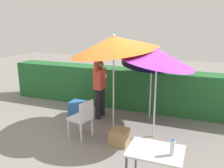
{
  "coord_description": "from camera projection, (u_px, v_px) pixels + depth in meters",
  "views": [
    {
      "loc": [
        2.02,
        -4.86,
        2.55
      ],
      "look_at": [
        0.0,
        0.3,
        1.1
      ],
      "focal_mm": 37.49,
      "sensor_mm": 36.0,
      "label": 1
    }
  ],
  "objects": [
    {
      "name": "crate_cardboard",
      "position": [
        119.0,
        137.0,
        5.04
      ],
      "size": [
        0.38,
        0.38,
        0.33
      ],
      "primitive_type": "cube",
      "color": "#9E7A4C",
      "rests_on": "ground_plane"
    },
    {
      "name": "umbrella_orange",
      "position": [
        153.0,
        58.0,
        6.04
      ],
      "size": [
        1.64,
        1.64,
        1.97
      ],
      "color": "silver",
      "rests_on": "ground_plane"
    },
    {
      "name": "hedge_row",
      "position": [
        130.0,
        88.0,
        7.19
      ],
      "size": [
        8.0,
        0.7,
        1.21
      ],
      "primitive_type": "cube",
      "color": "#23602D",
      "rests_on": "ground_plane"
    },
    {
      "name": "person_vendor",
      "position": [
        100.0,
        85.0,
        6.32
      ],
      "size": [
        0.24,
        0.55,
        1.88
      ],
      "color": "black",
      "rests_on": "ground_plane"
    },
    {
      "name": "bottle_water",
      "position": [
        172.0,
        148.0,
        3.24
      ],
      "size": [
        0.07,
        0.07,
        0.24
      ],
      "color": "silver",
      "rests_on": "folding_table"
    },
    {
      "name": "cooler_box",
      "position": [
        80.0,
        109.0,
        6.62
      ],
      "size": [
        0.56,
        0.38,
        0.4
      ],
      "primitive_type": "cube",
      "color": "#2D6BB7",
      "rests_on": "ground_plane"
    },
    {
      "name": "chair_plastic",
      "position": [
        82.0,
        117.0,
        5.23
      ],
      "size": [
        0.53,
        0.53,
        0.89
      ],
      "color": "silver",
      "rests_on": "ground_plane"
    },
    {
      "name": "umbrella_rainbow",
      "position": [
        114.0,
        44.0,
        5.44
      ],
      "size": [
        2.13,
        2.11,
        2.45
      ],
      "color": "silver",
      "rests_on": "ground_plane"
    },
    {
      "name": "umbrella_yellow",
      "position": [
        157.0,
        56.0,
        4.97
      ],
      "size": [
        1.69,
        1.66,
        2.17
      ],
      "color": "silver",
      "rests_on": "ground_plane"
    },
    {
      "name": "folding_table",
      "position": [
        155.0,
        156.0,
        3.42
      ],
      "size": [
        0.8,
        0.6,
        0.76
      ],
      "color": "#4C4C51",
      "rests_on": "ground_plane"
    },
    {
      "name": "ground_plane",
      "position": [
        108.0,
        130.0,
        5.73
      ],
      "size": [
        24.0,
        24.0,
        0.0
      ],
      "primitive_type": "plane",
      "color": "gray"
    }
  ]
}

